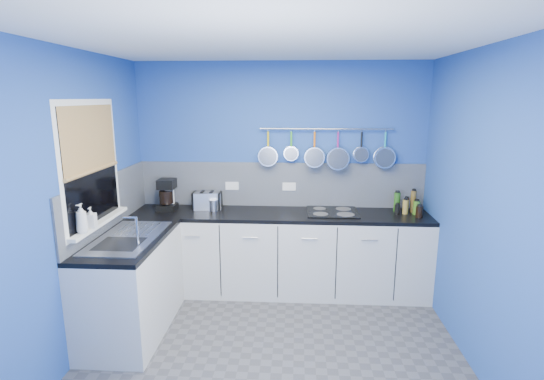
# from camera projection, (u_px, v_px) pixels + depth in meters

# --- Properties ---
(floor) EXTENTS (3.20, 3.00, 0.02)m
(floor) POSITION_uv_depth(u_px,v_px,m) (273.00, 355.00, 3.50)
(floor) COLOR #47474C
(floor) RESTS_ON ground
(ceiling) EXTENTS (3.20, 3.00, 0.02)m
(ceiling) POSITION_uv_depth(u_px,v_px,m) (273.00, 40.00, 2.95)
(ceiling) COLOR white
(ceiling) RESTS_ON ground
(wall_back) EXTENTS (3.20, 0.02, 2.50)m
(wall_back) POSITION_uv_depth(u_px,v_px,m) (280.00, 175.00, 4.70)
(wall_back) COLOR #254A9E
(wall_back) RESTS_ON ground
(wall_front) EXTENTS (3.20, 0.02, 2.50)m
(wall_front) POSITION_uv_depth(u_px,v_px,m) (251.00, 306.00, 1.75)
(wall_front) COLOR #254A9E
(wall_front) RESTS_ON ground
(wall_left) EXTENTS (0.02, 3.00, 2.50)m
(wall_left) POSITION_uv_depth(u_px,v_px,m) (72.00, 208.00, 3.32)
(wall_left) COLOR #254A9E
(wall_left) RESTS_ON ground
(wall_right) EXTENTS (0.02, 3.00, 2.50)m
(wall_right) POSITION_uv_depth(u_px,v_px,m) (485.00, 214.00, 3.13)
(wall_right) COLOR #254A9E
(wall_right) RESTS_ON ground
(backsplash_back) EXTENTS (3.20, 0.02, 0.50)m
(backsplash_back) POSITION_uv_depth(u_px,v_px,m) (280.00, 185.00, 4.70)
(backsplash_back) COLOR slate
(backsplash_back) RESTS_ON wall_back
(backsplash_left) EXTENTS (0.02, 1.80, 0.50)m
(backsplash_left) POSITION_uv_depth(u_px,v_px,m) (109.00, 202.00, 3.93)
(backsplash_left) COLOR slate
(backsplash_left) RESTS_ON wall_left
(cabinet_run_back) EXTENTS (3.20, 0.60, 0.86)m
(cabinet_run_back) POSITION_uv_depth(u_px,v_px,m) (279.00, 254.00, 4.57)
(cabinet_run_back) COLOR beige
(cabinet_run_back) RESTS_ON ground
(worktop_back) EXTENTS (3.20, 0.60, 0.04)m
(worktop_back) POSITION_uv_depth(u_px,v_px,m) (279.00, 214.00, 4.47)
(worktop_back) COLOR black
(worktop_back) RESTS_ON cabinet_run_back
(cabinet_run_left) EXTENTS (0.60, 1.20, 0.86)m
(cabinet_run_left) POSITION_uv_depth(u_px,v_px,m) (132.00, 287.00, 3.77)
(cabinet_run_left) COLOR beige
(cabinet_run_left) RESTS_ON ground
(worktop_left) EXTENTS (0.60, 1.20, 0.04)m
(worktop_left) POSITION_uv_depth(u_px,v_px,m) (128.00, 240.00, 3.68)
(worktop_left) COLOR black
(worktop_left) RESTS_ON cabinet_run_left
(window_frame) EXTENTS (0.01, 1.00, 1.10)m
(window_frame) POSITION_uv_depth(u_px,v_px,m) (91.00, 165.00, 3.55)
(window_frame) COLOR white
(window_frame) RESTS_ON wall_left
(window_glass) EXTENTS (0.01, 0.90, 1.00)m
(window_glass) POSITION_uv_depth(u_px,v_px,m) (92.00, 165.00, 3.55)
(window_glass) COLOR black
(window_glass) RESTS_ON wall_left
(bamboo_blind) EXTENTS (0.01, 0.90, 0.55)m
(bamboo_blind) POSITION_uv_depth(u_px,v_px,m) (90.00, 139.00, 3.50)
(bamboo_blind) COLOR tan
(bamboo_blind) RESTS_ON wall_left
(window_sill) EXTENTS (0.10, 0.98, 0.03)m
(window_sill) POSITION_uv_depth(u_px,v_px,m) (99.00, 223.00, 3.66)
(window_sill) COLOR white
(window_sill) RESTS_ON wall_left
(sink_unit) EXTENTS (0.50, 0.95, 0.01)m
(sink_unit) POSITION_uv_depth(u_px,v_px,m) (128.00, 237.00, 3.67)
(sink_unit) COLOR silver
(sink_unit) RESTS_ON worktop_left
(mixer_tap) EXTENTS (0.12, 0.08, 0.26)m
(mixer_tap) POSITION_uv_depth(u_px,v_px,m) (137.00, 230.00, 3.46)
(mixer_tap) COLOR silver
(mixer_tap) RESTS_ON worktop_left
(socket_left) EXTENTS (0.15, 0.01, 0.09)m
(socket_left) POSITION_uv_depth(u_px,v_px,m) (232.00, 186.00, 4.72)
(socket_left) COLOR white
(socket_left) RESTS_ON backsplash_back
(socket_right) EXTENTS (0.15, 0.01, 0.09)m
(socket_right) POSITION_uv_depth(u_px,v_px,m) (289.00, 187.00, 4.68)
(socket_right) COLOR white
(socket_right) RESTS_ON backsplash_back
(pot_rail) EXTENTS (1.45, 0.02, 0.02)m
(pot_rail) POSITION_uv_depth(u_px,v_px,m) (327.00, 129.00, 4.49)
(pot_rail) COLOR silver
(pot_rail) RESTS_ON wall_back
(soap_bottle_a) EXTENTS (0.11, 0.11, 0.24)m
(soap_bottle_a) POSITION_uv_depth(u_px,v_px,m) (81.00, 218.00, 3.31)
(soap_bottle_a) COLOR white
(soap_bottle_a) RESTS_ON window_sill
(soap_bottle_b) EXTENTS (0.09, 0.09, 0.17)m
(soap_bottle_b) POSITION_uv_depth(u_px,v_px,m) (91.00, 217.00, 3.46)
(soap_bottle_b) COLOR white
(soap_bottle_b) RESTS_ON window_sill
(paper_towel) EXTENTS (0.13, 0.13, 0.24)m
(paper_towel) POSITION_uv_depth(u_px,v_px,m) (170.00, 198.00, 4.60)
(paper_towel) COLOR white
(paper_towel) RESTS_ON worktop_back
(coffee_maker) EXTENTS (0.19, 0.21, 0.34)m
(coffee_maker) POSITION_uv_depth(u_px,v_px,m) (167.00, 195.00, 4.55)
(coffee_maker) COLOR black
(coffee_maker) RESTS_ON worktop_back
(toaster) EXTENTS (0.32, 0.22, 0.19)m
(toaster) POSITION_uv_depth(u_px,v_px,m) (207.00, 200.00, 4.61)
(toaster) COLOR silver
(toaster) RESTS_ON worktop_back
(canister) EXTENTS (0.10, 0.10, 0.12)m
(canister) POSITION_uv_depth(u_px,v_px,m) (214.00, 205.00, 4.53)
(canister) COLOR silver
(canister) RESTS_ON worktop_back
(hob) EXTENTS (0.54, 0.48, 0.01)m
(hob) POSITION_uv_depth(u_px,v_px,m) (332.00, 212.00, 4.48)
(hob) COLOR black
(hob) RESTS_ON worktop_back
(pan_0) EXTENTS (0.22, 0.07, 0.41)m
(pan_0) POSITION_uv_depth(u_px,v_px,m) (268.00, 148.00, 4.57)
(pan_0) COLOR silver
(pan_0) RESTS_ON pot_rail
(pan_1) EXTENTS (0.16, 0.06, 0.35)m
(pan_1) POSITION_uv_depth(u_px,v_px,m) (291.00, 145.00, 4.54)
(pan_1) COLOR silver
(pan_1) RESTS_ON pot_rail
(pan_2) EXTENTS (0.22, 0.11, 0.41)m
(pan_2) POSITION_uv_depth(u_px,v_px,m) (314.00, 148.00, 4.54)
(pan_2) COLOR silver
(pan_2) RESTS_ON pot_rail
(pan_3) EXTENTS (0.25, 0.11, 0.44)m
(pan_3) POSITION_uv_depth(u_px,v_px,m) (338.00, 149.00, 4.52)
(pan_3) COLOR silver
(pan_3) RESTS_ON pot_rail
(pan_4) EXTENTS (0.17, 0.06, 0.36)m
(pan_4) POSITION_uv_depth(u_px,v_px,m) (361.00, 146.00, 4.50)
(pan_4) COLOR silver
(pan_4) RESTS_ON pot_rail
(pan_5) EXTENTS (0.23, 0.07, 0.42)m
(pan_5) POSITION_uv_depth(u_px,v_px,m) (385.00, 149.00, 4.49)
(pan_5) COLOR silver
(pan_5) RESTS_ON pot_rail
(condiment_0) EXTENTS (0.06, 0.06, 0.24)m
(condiment_0) POSITION_uv_depth(u_px,v_px,m) (413.00, 201.00, 4.47)
(condiment_0) COLOR brown
(condiment_0) RESTS_ON worktop_back
(condiment_1) EXTENTS (0.06, 0.06, 0.15)m
(condiment_1) POSITION_uv_depth(u_px,v_px,m) (406.00, 205.00, 4.48)
(condiment_1) COLOR #4C190C
(condiment_1) RESTS_ON worktop_back
(condiment_2) EXTENTS (0.07, 0.07, 0.21)m
(condiment_2) POSITION_uv_depth(u_px,v_px,m) (397.00, 202.00, 4.50)
(condiment_2) COLOR #265919
(condiment_2) RESTS_ON worktop_back
(condiment_3) EXTENTS (0.07, 0.07, 0.14)m
(condiment_3) POSITION_uv_depth(u_px,v_px,m) (416.00, 208.00, 4.40)
(condiment_3) COLOR #3F721E
(condiment_3) RESTS_ON worktop_back
(condiment_4) EXTENTS (0.06, 0.06, 0.15)m
(condiment_4) POSITION_uv_depth(u_px,v_px,m) (405.00, 207.00, 4.41)
(condiment_4) COLOR olive
(condiment_4) RESTS_ON worktop_back
(condiment_5) EXTENTS (0.06, 0.06, 0.10)m
(condiment_5) POSITION_uv_depth(u_px,v_px,m) (397.00, 209.00, 4.41)
(condiment_5) COLOR black
(condiment_5) RESTS_ON worktop_back
(condiment_6) EXTENTS (0.07, 0.07, 0.12)m
(condiment_6) POSITION_uv_depth(u_px,v_px,m) (419.00, 212.00, 4.28)
(condiment_6) COLOR black
(condiment_6) RESTS_ON worktop_back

